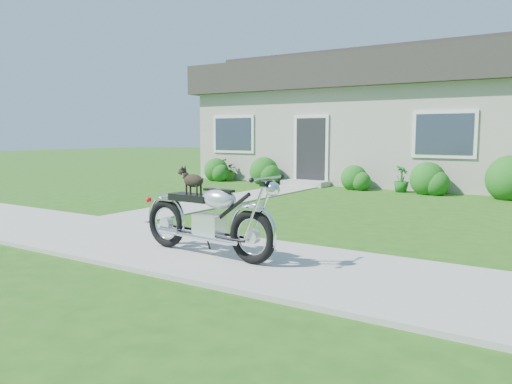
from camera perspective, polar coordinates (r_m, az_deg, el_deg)
ground at (r=7.80m, az=-14.16°, el=-5.45°), size 80.00×80.00×0.00m
sidewalk at (r=7.80m, az=-14.16°, el=-5.30°), size 24.00×2.20×0.04m
walkway at (r=12.51m, az=-1.99°, el=-0.66°), size 1.20×8.00×0.03m
house at (r=18.07m, az=15.01°, el=8.18°), size 12.60×7.03×4.50m
shrub_row at (r=14.54m, az=13.53°, el=1.80°), size 10.13×1.18×1.18m
potted_plant_left at (r=17.05m, az=-3.25°, el=2.51°), size 0.84×0.87×0.75m
potted_plant_right at (r=14.37m, az=16.28°, el=1.44°), size 0.48×0.48×0.73m
motorcycle_with_dog at (r=6.45m, az=-5.42°, el=-2.90°), size 2.22×0.60×1.13m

